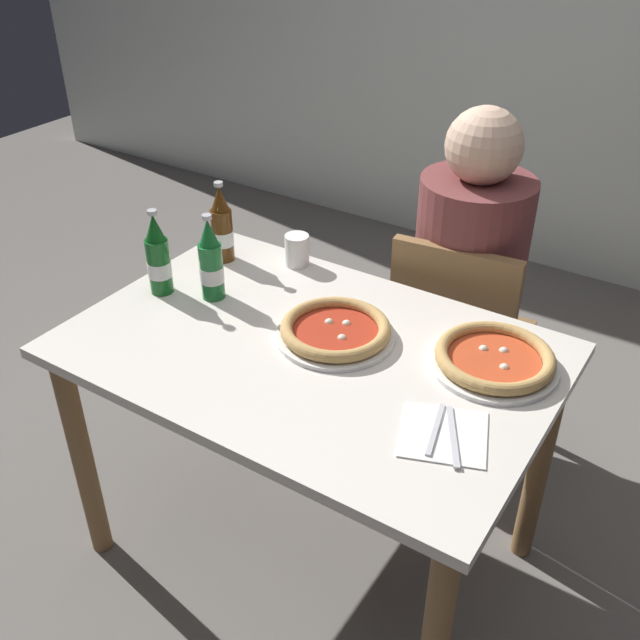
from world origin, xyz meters
The scene contains 11 objects.
ground_plane centered at (0.00, 0.00, 0.00)m, with size 8.00×8.00×0.00m, color slate.
dining_table_main centered at (0.00, 0.00, 0.64)m, with size 1.20×0.80×0.75m.
chair_behind_table centered at (0.16, 0.61, 0.48)m, with size 0.44×0.44×0.85m.
diner_seated centered at (0.15, 0.66, 0.58)m, with size 0.34×0.34×1.21m.
pizza_margherita_near centered at (0.03, 0.07, 0.77)m, with size 0.30×0.30×0.04m.
pizza_marinara_far centered at (0.42, 0.17, 0.77)m, with size 0.31×0.31×0.04m.
beer_bottle_left centered at (-0.47, 0.24, 0.85)m, with size 0.07×0.07×0.25m.
beer_bottle_center centered at (-0.49, 0.00, 0.85)m, with size 0.07×0.07×0.25m.
beer_bottle_right centered at (-0.35, 0.06, 0.85)m, with size 0.07×0.07×0.25m.
napkin_with_cutlery centered at (0.42, -0.12, 0.75)m, with size 0.23×0.23×0.01m.
paper_cup centered at (-0.27, 0.34, 0.80)m, with size 0.07×0.07×0.10m, color white.
Camera 1 is at (0.83, -1.24, 1.79)m, focal length 40.89 mm.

